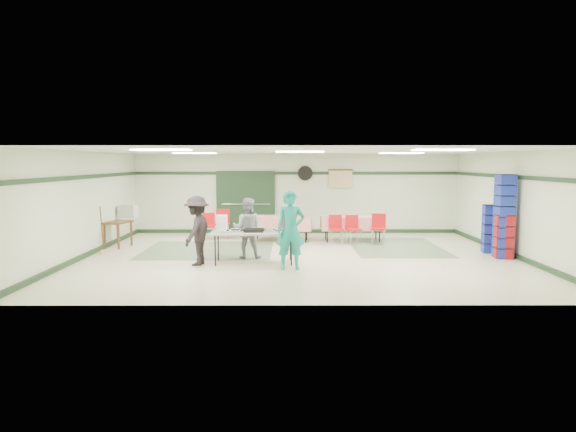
{
  "coord_description": "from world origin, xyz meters",
  "views": [
    {
      "loc": [
        -0.34,
        -13.02,
        2.43
      ],
      "look_at": [
        -0.3,
        -0.3,
        1.09
      ],
      "focal_mm": 32.0,
      "sensor_mm": 36.0,
      "label": 1
    }
  ],
  "objects_px": {
    "volunteer_teal": "(291,230)",
    "volunteer_grey": "(247,228)",
    "crate_stack_blue_b": "(504,216)",
    "chair_loose_a": "(223,221)",
    "dining_table_a": "(352,223)",
    "chair_b": "(336,226)",
    "dining_table_b": "(281,223)",
    "crate_stack_blue_a": "(491,229)",
    "crate_stack_red": "(503,236)",
    "chair_c": "(378,225)",
    "chair_a": "(353,226)",
    "printer_table": "(118,225)",
    "serving_table": "(254,233)",
    "chair_d": "(286,228)",
    "chair_loose_b": "(209,223)",
    "office_printer": "(128,211)",
    "volunteer_dark": "(197,231)",
    "broom": "(102,230)"
  },
  "relations": [
    {
      "from": "volunteer_teal",
      "to": "chair_b",
      "type": "relative_size",
      "value": 2.08
    },
    {
      "from": "chair_c",
      "to": "chair_loose_b",
      "type": "relative_size",
      "value": 1.08
    },
    {
      "from": "chair_loose_a",
      "to": "dining_table_b",
      "type": "bearing_deg",
      "value": -16.51
    },
    {
      "from": "volunteer_dark",
      "to": "dining_table_b",
      "type": "xyz_separation_m",
      "value": [
        1.94,
        3.7,
        -0.25
      ]
    },
    {
      "from": "chair_loose_b",
      "to": "office_printer",
      "type": "relative_size",
      "value": 1.73
    },
    {
      "from": "serving_table",
      "to": "chair_b",
      "type": "bearing_deg",
      "value": 50.82
    },
    {
      "from": "volunteer_teal",
      "to": "volunteer_grey",
      "type": "distance_m",
      "value": 1.76
    },
    {
      "from": "dining_table_a",
      "to": "chair_b",
      "type": "xyz_separation_m",
      "value": [
        -0.56,
        -0.57,
        -0.04
      ]
    },
    {
      "from": "chair_a",
      "to": "chair_loose_a",
      "type": "xyz_separation_m",
      "value": [
        -4.0,
        1.06,
        0.05
      ]
    },
    {
      "from": "chair_loose_a",
      "to": "dining_table_a",
      "type": "bearing_deg",
      "value": -8.59
    },
    {
      "from": "dining_table_b",
      "to": "chair_b",
      "type": "bearing_deg",
      "value": -13.72
    },
    {
      "from": "dining_table_a",
      "to": "chair_a",
      "type": "distance_m",
      "value": 0.57
    },
    {
      "from": "dining_table_a",
      "to": "chair_loose_b",
      "type": "xyz_separation_m",
      "value": [
        -4.47,
        0.28,
        -0.06
      ]
    },
    {
      "from": "volunteer_grey",
      "to": "crate_stack_blue_b",
      "type": "distance_m",
      "value": 6.49
    },
    {
      "from": "dining_table_a",
      "to": "chair_a",
      "type": "bearing_deg",
      "value": -95.54
    },
    {
      "from": "serving_table",
      "to": "office_printer",
      "type": "xyz_separation_m",
      "value": [
        -4.03,
        3.32,
        0.22
      ]
    },
    {
      "from": "dining_table_b",
      "to": "crate_stack_blue_a",
      "type": "height_order",
      "value": "crate_stack_blue_a"
    },
    {
      "from": "volunteer_grey",
      "to": "chair_loose_b",
      "type": "height_order",
      "value": "volunteer_grey"
    },
    {
      "from": "printer_table",
      "to": "chair_a",
      "type": "bearing_deg",
      "value": 17.87
    },
    {
      "from": "crate_stack_red",
      "to": "printer_table",
      "type": "bearing_deg",
      "value": 170.61
    },
    {
      "from": "serving_table",
      "to": "crate_stack_red",
      "type": "xyz_separation_m",
      "value": [
        6.27,
        0.63,
        -0.17
      ]
    },
    {
      "from": "chair_d",
      "to": "crate_stack_blue_a",
      "type": "bearing_deg",
      "value": -3.05
    },
    {
      "from": "crate_stack_blue_b",
      "to": "broom",
      "type": "height_order",
      "value": "crate_stack_blue_b"
    },
    {
      "from": "chair_loose_b",
      "to": "crate_stack_blue_a",
      "type": "relative_size",
      "value": 0.65
    },
    {
      "from": "dining_table_b",
      "to": "crate_stack_blue_a",
      "type": "bearing_deg",
      "value": -14.47
    },
    {
      "from": "chair_c",
      "to": "volunteer_dark",
      "type": "bearing_deg",
      "value": -133.88
    },
    {
      "from": "volunteer_teal",
      "to": "crate_stack_blue_a",
      "type": "xyz_separation_m",
      "value": [
        5.39,
        2.14,
        -0.25
      ]
    },
    {
      "from": "chair_b",
      "to": "crate_stack_red",
      "type": "xyz_separation_m",
      "value": [
        4.02,
        -2.29,
        0.03
      ]
    },
    {
      "from": "volunteer_grey",
      "to": "dining_table_a",
      "type": "height_order",
      "value": "volunteer_grey"
    },
    {
      "from": "volunteer_dark",
      "to": "chair_a",
      "type": "height_order",
      "value": "volunteer_dark"
    },
    {
      "from": "chair_d",
      "to": "printer_table",
      "type": "xyz_separation_m",
      "value": [
        -4.79,
        -0.58,
        0.14
      ]
    },
    {
      "from": "chair_c",
      "to": "chair_a",
      "type": "bearing_deg",
      "value": -166.44
    },
    {
      "from": "chair_loose_a",
      "to": "crate_stack_blue_a",
      "type": "distance_m",
      "value": 7.93
    },
    {
      "from": "volunteer_grey",
      "to": "office_printer",
      "type": "height_order",
      "value": "volunteer_grey"
    },
    {
      "from": "volunteer_teal",
      "to": "chair_loose_b",
      "type": "distance_m",
      "value": 5.15
    },
    {
      "from": "volunteer_grey",
      "to": "crate_stack_red",
      "type": "xyz_separation_m",
      "value": [
        6.49,
        -0.04,
        -0.21
      ]
    },
    {
      "from": "volunteer_teal",
      "to": "printer_table",
      "type": "distance_m",
      "value": 5.77
    },
    {
      "from": "chair_d",
      "to": "serving_table",
      "type": "bearing_deg",
      "value": -92.78
    },
    {
      "from": "volunteer_teal",
      "to": "chair_loose_a",
      "type": "distance_m",
      "value": 5.14
    },
    {
      "from": "dining_table_a",
      "to": "crate_stack_red",
      "type": "relative_size",
      "value": 1.72
    },
    {
      "from": "crate_stack_blue_b",
      "to": "office_printer",
      "type": "xyz_separation_m",
      "value": [
        -10.3,
        2.7,
        -0.13
      ]
    },
    {
      "from": "volunteer_dark",
      "to": "crate_stack_red",
      "type": "bearing_deg",
      "value": 109.08
    },
    {
      "from": "chair_b",
      "to": "crate_stack_blue_a",
      "type": "distance_m",
      "value": 4.28
    },
    {
      "from": "serving_table",
      "to": "office_printer",
      "type": "bearing_deg",
      "value": 138.99
    },
    {
      "from": "chair_loose_a",
      "to": "chair_b",
      "type": "bearing_deg",
      "value": -18.53
    },
    {
      "from": "volunteer_grey",
      "to": "printer_table",
      "type": "distance_m",
      "value": 4.16
    },
    {
      "from": "crate_stack_blue_a",
      "to": "crate_stack_blue_b",
      "type": "relative_size",
      "value": 0.61
    },
    {
      "from": "chair_a",
      "to": "chair_b",
      "type": "height_order",
      "value": "chair_b"
    },
    {
      "from": "volunteer_teal",
      "to": "volunteer_dark",
      "type": "height_order",
      "value": "volunteer_teal"
    },
    {
      "from": "chair_d",
      "to": "crate_stack_blue_b",
      "type": "height_order",
      "value": "crate_stack_blue_b"
    }
  ]
}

